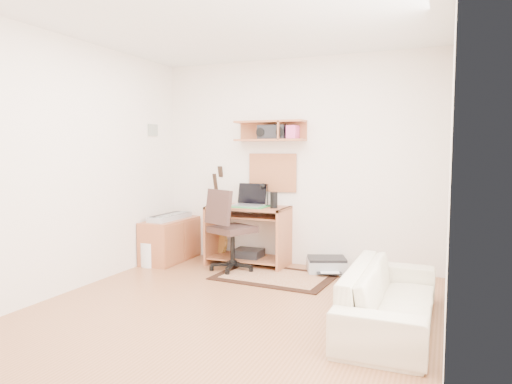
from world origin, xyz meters
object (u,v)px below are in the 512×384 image
at_px(cabinet, 170,240).
at_px(sofa, 390,287).
at_px(desk, 248,236).
at_px(printer, 327,265).
at_px(task_chair, 233,229).

height_order(cabinet, sofa, sofa).
bearing_deg(desk, sofa, -37.80).
height_order(cabinet, printer, cabinet).
relative_size(desk, sofa, 0.59).
xyz_separation_m(task_chair, cabinet, (-0.98, 0.15, -0.23)).
bearing_deg(cabinet, task_chair, -8.71).
xyz_separation_m(desk, cabinet, (-1.05, -0.18, -0.10)).
relative_size(desk, cabinet, 1.11).
bearing_deg(sofa, desk, 52.20).
distance_m(desk, cabinet, 1.06).
height_order(desk, cabinet, desk).
relative_size(task_chair, printer, 2.20).
bearing_deg(cabinet, desk, 9.50).
xyz_separation_m(desk, task_chair, (-0.07, -0.33, 0.13)).
bearing_deg(cabinet, sofa, -23.87).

